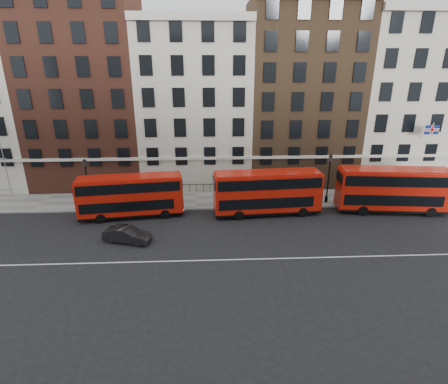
{
  "coord_description": "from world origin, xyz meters",
  "views": [
    {
      "loc": [
        1.41,
        -25.42,
        14.32
      ],
      "look_at": [
        2.84,
        5.0,
        3.0
      ],
      "focal_mm": 28.0,
      "sensor_mm": 36.0,
      "label": 1
    }
  ],
  "objects_px": {
    "bus_d": "(393,189)",
    "bus_c": "(267,192)",
    "bus_b": "(130,195)",
    "car_front": "(127,235)",
    "traffic_light": "(439,182)"
  },
  "relations": [
    {
      "from": "car_front",
      "to": "traffic_light",
      "type": "xyz_separation_m",
      "value": [
        31.32,
        7.07,
        1.78
      ]
    },
    {
      "from": "bus_b",
      "to": "car_front",
      "type": "relative_size",
      "value": 2.5
    },
    {
      "from": "bus_b",
      "to": "bus_c",
      "type": "distance_m",
      "value": 13.33
    },
    {
      "from": "bus_b",
      "to": "bus_c",
      "type": "xyz_separation_m",
      "value": [
        13.33,
        0.0,
        0.13
      ]
    },
    {
      "from": "bus_b",
      "to": "bus_c",
      "type": "height_order",
      "value": "bus_c"
    },
    {
      "from": "bus_d",
      "to": "traffic_light",
      "type": "bearing_deg",
      "value": 23.03
    },
    {
      "from": "bus_c",
      "to": "bus_d",
      "type": "bearing_deg",
      "value": -4.21
    },
    {
      "from": "car_front",
      "to": "traffic_light",
      "type": "relative_size",
      "value": 1.24
    },
    {
      "from": "bus_b",
      "to": "traffic_light",
      "type": "height_order",
      "value": "bus_b"
    },
    {
      "from": "bus_b",
      "to": "bus_c",
      "type": "bearing_deg",
      "value": -7.2
    },
    {
      "from": "bus_b",
      "to": "traffic_light",
      "type": "distance_m",
      "value": 32.02
    },
    {
      "from": "car_front",
      "to": "traffic_light",
      "type": "distance_m",
      "value": 32.16
    },
    {
      "from": "bus_d",
      "to": "bus_c",
      "type": "bearing_deg",
      "value": -173.99
    },
    {
      "from": "bus_d",
      "to": "car_front",
      "type": "bearing_deg",
      "value": -162.33
    },
    {
      "from": "bus_c",
      "to": "bus_d",
      "type": "relative_size",
      "value": 0.97
    }
  ]
}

